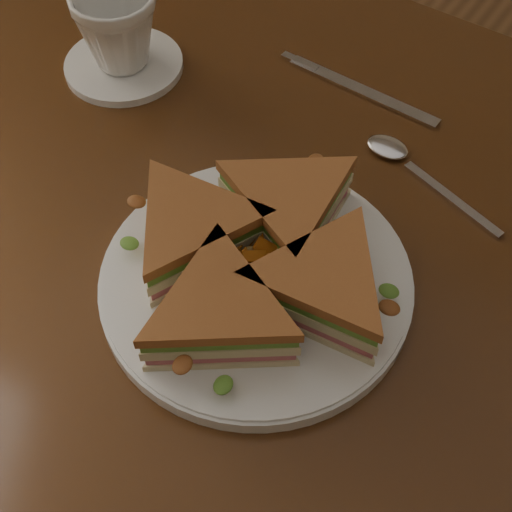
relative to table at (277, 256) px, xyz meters
The scene contains 9 objects.
ground 0.65m from the table, ahead, with size 6.00×6.00×0.00m, color brown.
table is the anchor object (origin of this frame).
plate 0.15m from the table, 68.30° to the right, with size 0.30×0.30×0.02m, color white.
sandwich_wedges 0.18m from the table, 68.30° to the right, with size 0.31×0.31×0.06m.
crisps_mound 0.18m from the table, 68.30° to the right, with size 0.09×0.09×0.05m, color #B86117, non-canonical shape.
spoon 0.18m from the table, 56.28° to the left, with size 0.18×0.07×0.01m.
knife 0.22m from the table, 97.13° to the left, with size 0.22×0.02×0.00m.
saucer 0.30m from the table, 165.13° to the left, with size 0.15×0.15×0.01m, color white.
coffee_cup 0.32m from the table, 165.13° to the left, with size 0.10×0.10×0.09m, color white.
Camera 1 is at (0.26, -0.42, 1.32)m, focal length 50.00 mm.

